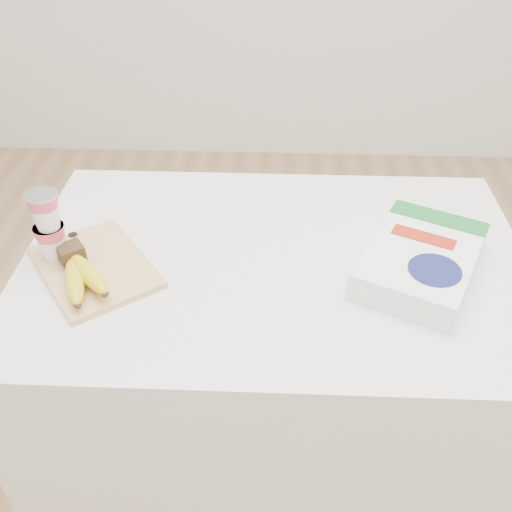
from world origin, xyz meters
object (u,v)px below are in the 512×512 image
at_px(table, 272,382).
at_px(bananas, 80,273).
at_px(cutting_board, 95,267).
at_px(cereal_box, 421,261).
at_px(yogurt_stack, 48,224).

xyz_separation_m(table, bananas, (-0.38, -0.11, 0.43)).
xyz_separation_m(cutting_board, cereal_box, (0.66, 0.02, 0.03)).
distance_m(cutting_board, cereal_box, 0.66).
distance_m(bananas, cereal_box, 0.67).
bearing_deg(bananas, yogurt_stack, 134.35).
bearing_deg(bananas, cutting_board, 79.04).
bearing_deg(cereal_box, yogurt_stack, -154.49).
relative_size(table, cutting_board, 3.96).
distance_m(yogurt_stack, cereal_box, 0.75).
height_order(table, yogurt_stack, yogurt_stack).
bearing_deg(bananas, cereal_box, 5.99).
bearing_deg(cutting_board, yogurt_stack, 128.46).
height_order(table, cereal_box, cereal_box).
bearing_deg(yogurt_stack, table, 4.08).
relative_size(bananas, cereal_box, 0.54).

